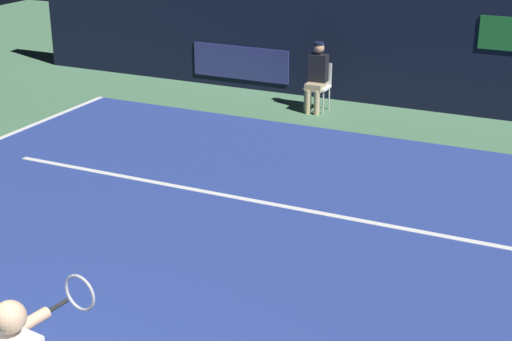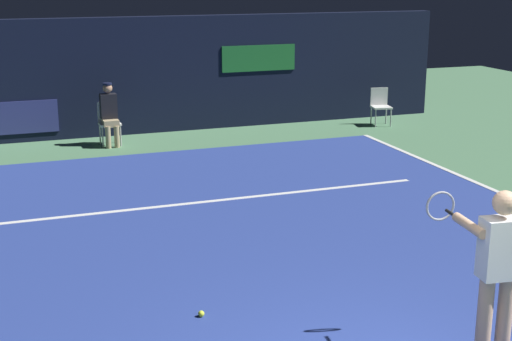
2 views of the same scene
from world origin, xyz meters
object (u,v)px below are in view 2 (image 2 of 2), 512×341
Objects in this scene: line_judge_on_chair at (109,113)px; courtside_chair_near at (380,104)px; tennis_player at (497,269)px; tennis_ball at (201,314)px.

line_judge_on_chair is 1.50× the size of courtside_chair_near.
tennis_player is 1.31× the size of line_judge_on_chair.
tennis_player is 1.97× the size of courtside_chair_near.
courtside_chair_near is at bearing 66.00° from tennis_player.
courtside_chair_near is at bearing 50.88° from tennis_ball.
tennis_ball is (-0.38, -8.39, -0.64)m from line_judge_on_chair.
tennis_ball is at bearing -129.12° from courtside_chair_near.
line_judge_on_chair is 8.42m from tennis_ball.
tennis_ball is at bearing -92.62° from line_judge_on_chair.
line_judge_on_chair is 19.41× the size of tennis_ball.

